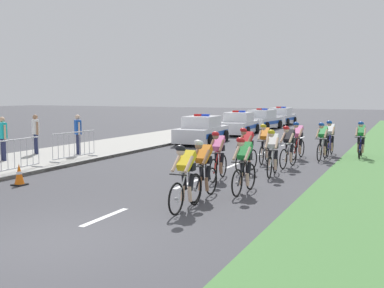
% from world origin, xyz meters
% --- Properties ---
extents(ground_plane, '(160.00, 160.00, 0.00)m').
position_xyz_m(ground_plane, '(0.00, 0.00, 0.00)').
color(ground_plane, '#424247').
extents(sidewalk_slab, '(4.41, 60.00, 0.12)m').
position_xyz_m(sidewalk_slab, '(-7.45, 14.00, 0.06)').
color(sidewalk_slab, '#A3A099').
rests_on(sidewalk_slab, ground).
extents(kerb_edge, '(0.16, 60.00, 0.13)m').
position_xyz_m(kerb_edge, '(-5.33, 14.00, 0.07)').
color(kerb_edge, '#9E9E99').
rests_on(kerb_edge, ground).
extents(lane_markings_centre, '(0.14, 25.60, 0.01)m').
position_xyz_m(lane_markings_centre, '(0.00, 9.88, 0.00)').
color(lane_markings_centre, white).
rests_on(lane_markings_centre, ground).
extents(cyclist_lead, '(0.42, 1.72, 1.56)m').
position_xyz_m(cyclist_lead, '(1.31, 3.16, 0.79)').
color(cyclist_lead, black).
rests_on(cyclist_lead, ground).
extents(cyclist_second, '(0.42, 1.72, 1.56)m').
position_xyz_m(cyclist_second, '(1.20, 4.37, 0.79)').
color(cyclist_second, black).
rests_on(cyclist_second, ground).
extents(cyclist_third, '(0.42, 1.72, 1.56)m').
position_xyz_m(cyclist_third, '(1.92, 5.42, 0.79)').
color(cyclist_third, black).
rests_on(cyclist_third, ground).
extents(cyclist_fourth, '(0.44, 1.72, 1.56)m').
position_xyz_m(cyclist_fourth, '(0.59, 6.88, 0.79)').
color(cyclist_fourth, black).
rests_on(cyclist_fourth, ground).
extents(cyclist_fifth, '(0.44, 1.72, 1.56)m').
position_xyz_m(cyclist_fifth, '(1.91, 8.28, 0.79)').
color(cyclist_fifth, black).
rests_on(cyclist_fifth, ground).
extents(cyclist_sixth, '(0.45, 1.72, 1.56)m').
position_xyz_m(cyclist_sixth, '(0.91, 8.64, 0.79)').
color(cyclist_sixth, black).
rests_on(cyclist_sixth, ground).
extents(cyclist_seventh, '(0.46, 1.72, 1.56)m').
position_xyz_m(cyclist_seventh, '(1.97, 10.22, 0.79)').
color(cyclist_seventh, black).
rests_on(cyclist_seventh, ground).
extents(cyclist_eighth, '(0.44, 1.72, 1.56)m').
position_xyz_m(cyclist_eighth, '(0.89, 10.86, 0.79)').
color(cyclist_eighth, black).
rests_on(cyclist_eighth, ground).
extents(cyclist_ninth, '(0.44, 1.72, 1.56)m').
position_xyz_m(cyclist_ninth, '(2.76, 12.68, 0.79)').
color(cyclist_ninth, black).
rests_on(cyclist_ninth, ground).
extents(cyclist_tenth, '(0.45, 1.72, 1.56)m').
position_xyz_m(cyclist_tenth, '(1.78, 12.63, 0.79)').
color(cyclist_tenth, black).
rests_on(cyclist_tenth, ground).
extents(cyclist_eleventh, '(0.42, 1.72, 1.56)m').
position_xyz_m(cyclist_eleventh, '(2.82, 14.25, 0.79)').
color(cyclist_eleventh, black).
rests_on(cyclist_eleventh, ground).
extents(cyclist_twelfth, '(0.42, 1.72, 1.56)m').
position_xyz_m(cyclist_twelfth, '(4.09, 14.14, 0.79)').
color(cyclist_twelfth, black).
rests_on(cyclist_twelfth, ground).
extents(police_car_nearest, '(2.26, 4.53, 1.59)m').
position_xyz_m(police_car_nearest, '(-4.20, 16.33, 0.68)').
color(police_car_nearest, white).
rests_on(police_car_nearest, ground).
extents(police_car_second, '(2.28, 4.53, 1.59)m').
position_xyz_m(police_car_second, '(-4.20, 22.29, 0.68)').
color(police_car_second, white).
rests_on(police_car_second, ground).
extents(police_car_third, '(2.31, 4.55, 1.59)m').
position_xyz_m(police_car_third, '(-4.20, 27.59, 0.68)').
color(police_car_third, silver).
rests_on(police_car_third, ground).
extents(police_car_furthest, '(2.02, 4.41, 1.59)m').
position_xyz_m(police_car_furthest, '(-4.20, 33.30, 0.68)').
color(police_car_furthest, silver).
rests_on(police_car_furthest, ground).
extents(crowd_barrier_middle, '(0.64, 2.32, 1.07)m').
position_xyz_m(crowd_barrier_middle, '(-5.69, 4.74, 0.65)').
color(crowd_barrier_middle, '#B7BABF').
rests_on(crowd_barrier_middle, sidewalk_slab).
extents(crowd_barrier_rear, '(0.60, 2.32, 1.07)m').
position_xyz_m(crowd_barrier_rear, '(-5.86, 7.88, 0.65)').
color(crowd_barrier_rear, '#B7BABF').
rests_on(crowd_barrier_rear, sidewalk_slab).
extents(traffic_cone_near, '(0.36, 0.36, 0.64)m').
position_xyz_m(traffic_cone_near, '(-4.32, 3.62, 0.31)').
color(traffic_cone_near, black).
rests_on(traffic_cone_near, ground).
extents(spectator_closest, '(0.50, 0.36, 1.68)m').
position_xyz_m(spectator_closest, '(-8.37, 8.43, 1.08)').
color(spectator_closest, '#23284C').
rests_on(spectator_closest, sidewalk_slab).
extents(spectator_middle, '(0.52, 0.32, 1.68)m').
position_xyz_m(spectator_middle, '(-8.06, 6.42, 1.08)').
color(spectator_middle, '#23284C').
rests_on(spectator_middle, sidewalk_slab).
extents(spectator_back, '(0.47, 0.39, 1.68)m').
position_xyz_m(spectator_back, '(-6.66, 9.08, 1.08)').
color(spectator_back, '#23284C').
rests_on(spectator_back, sidewalk_slab).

